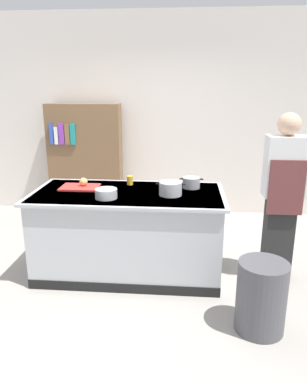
% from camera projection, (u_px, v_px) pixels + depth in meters
% --- Properties ---
extents(ground_plane, '(10.00, 10.00, 0.00)m').
position_uv_depth(ground_plane, '(129.00, 270.00, 4.03)').
color(ground_plane, '#9E9991').
extents(back_wall, '(6.40, 0.12, 3.00)m').
position_uv_depth(back_wall, '(148.00, 116.00, 5.61)').
color(back_wall, silver).
rests_on(back_wall, ground_plane).
extents(counter_island, '(1.98, 0.98, 0.90)m').
position_uv_depth(counter_island, '(129.00, 231.00, 3.90)').
color(counter_island, '#B7BABF').
rests_on(counter_island, ground_plane).
extents(cutting_board, '(0.40, 0.28, 0.02)m').
position_uv_depth(cutting_board, '(80.00, 187.00, 3.92)').
color(cutting_board, red).
rests_on(cutting_board, counter_island).
extents(onion, '(0.09, 0.09, 0.09)m').
position_uv_depth(onion, '(83.00, 182.00, 3.93)').
color(onion, tan).
rests_on(onion, cutting_board).
extents(stock_pot, '(0.30, 0.23, 0.14)m').
position_uv_depth(stock_pot, '(170.00, 188.00, 3.66)').
color(stock_pot, '#B7BABF').
rests_on(stock_pot, counter_island).
extents(sauce_pan, '(0.25, 0.19, 0.12)m').
position_uv_depth(sauce_pan, '(191.00, 183.00, 3.92)').
color(sauce_pan, '#99999E').
rests_on(sauce_pan, counter_island).
extents(mixing_bowl, '(0.22, 0.22, 0.09)m').
position_uv_depth(mixing_bowl, '(106.00, 193.00, 3.57)').
color(mixing_bowl, '#B7BABF').
rests_on(mixing_bowl, counter_island).
extents(juice_cup, '(0.07, 0.07, 0.10)m').
position_uv_depth(juice_cup, '(130.00, 180.00, 4.04)').
color(juice_cup, yellow).
rests_on(juice_cup, counter_island).
extents(trash_bin, '(0.41, 0.41, 0.61)m').
position_uv_depth(trash_bin, '(261.00, 297.00, 2.99)').
color(trash_bin, '#4C4C51').
rests_on(trash_bin, ground_plane).
extents(person_chef, '(0.38, 0.25, 1.72)m').
position_uv_depth(person_chef, '(282.00, 195.00, 3.63)').
color(person_chef, '#272727').
rests_on(person_chef, ground_plane).
extents(bookshelf, '(1.10, 0.31, 1.70)m').
position_uv_depth(bookshelf, '(85.00, 161.00, 5.58)').
color(bookshelf, brown).
rests_on(bookshelf, ground_plane).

